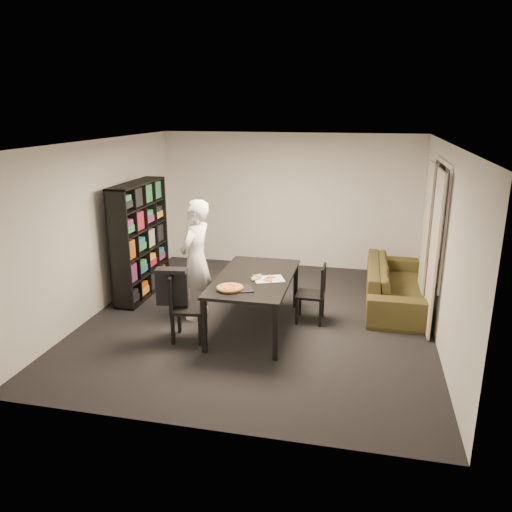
% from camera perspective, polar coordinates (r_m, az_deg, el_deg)
% --- Properties ---
extents(room, '(5.01, 5.51, 2.61)m').
position_cam_1_polar(room, '(7.15, 0.42, 2.42)').
color(room, black).
rests_on(room, ground).
extents(window_pane, '(0.02, 1.40, 1.60)m').
position_cam_1_polar(window_pane, '(7.61, 20.10, 3.82)').
color(window_pane, black).
rests_on(window_pane, room).
extents(window_frame, '(0.03, 1.52, 1.72)m').
position_cam_1_polar(window_frame, '(7.61, 20.07, 3.82)').
color(window_frame, white).
rests_on(window_frame, room).
extents(curtain_left, '(0.03, 0.70, 2.25)m').
position_cam_1_polar(curtain_left, '(7.18, 19.64, 0.25)').
color(curtain_left, beige).
rests_on(curtain_left, room).
extents(curtain_right, '(0.03, 0.70, 2.25)m').
position_cam_1_polar(curtain_right, '(8.18, 18.84, 2.26)').
color(curtain_right, beige).
rests_on(curtain_right, room).
extents(bookshelf, '(0.35, 1.50, 1.90)m').
position_cam_1_polar(bookshelf, '(8.47, -13.11, 1.82)').
color(bookshelf, black).
rests_on(bookshelf, room).
extents(dining_table, '(1.03, 1.86, 0.78)m').
position_cam_1_polar(dining_table, '(7.02, -0.18, -2.91)').
color(dining_table, black).
rests_on(dining_table, room).
extents(chair_left, '(0.49, 0.49, 0.93)m').
position_cam_1_polar(chair_left, '(6.82, -8.45, -5.26)').
color(chair_left, black).
rests_on(chair_left, room).
extents(chair_right, '(0.41, 0.41, 0.87)m').
position_cam_1_polar(chair_right, '(7.35, 6.89, -3.86)').
color(chair_right, black).
rests_on(chair_right, room).
extents(draped_jacket, '(0.44, 0.23, 0.52)m').
position_cam_1_polar(draped_jacket, '(6.77, -9.59, -3.34)').
color(draped_jacket, black).
rests_on(draped_jacket, chair_left).
extents(person, '(0.54, 0.72, 1.79)m').
position_cam_1_polar(person, '(7.40, -6.87, -0.44)').
color(person, white).
rests_on(person, room).
extents(baking_tray, '(0.49, 0.44, 0.01)m').
position_cam_1_polar(baking_tray, '(6.54, -2.16, -3.74)').
color(baking_tray, black).
rests_on(baking_tray, dining_table).
extents(pepperoni_pizza, '(0.35, 0.35, 0.03)m').
position_cam_1_polar(pepperoni_pizza, '(6.51, -2.99, -3.63)').
color(pepperoni_pizza, '#9D672D').
rests_on(pepperoni_pizza, dining_table).
extents(kitchen_towel, '(0.48, 0.43, 0.01)m').
position_cam_1_polar(kitchen_towel, '(6.89, 1.49, -2.66)').
color(kitchen_towel, white).
rests_on(kitchen_towel, dining_table).
extents(pizza_slices, '(0.46, 0.42, 0.01)m').
position_cam_1_polar(pizza_slices, '(6.91, 0.80, -2.50)').
color(pizza_slices, '#B88139').
rests_on(pizza_slices, dining_table).
extents(sofa, '(0.90, 2.29, 0.67)m').
position_cam_1_polar(sofa, '(8.31, 15.66, -3.10)').
color(sofa, '#3D3418').
rests_on(sofa, room).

